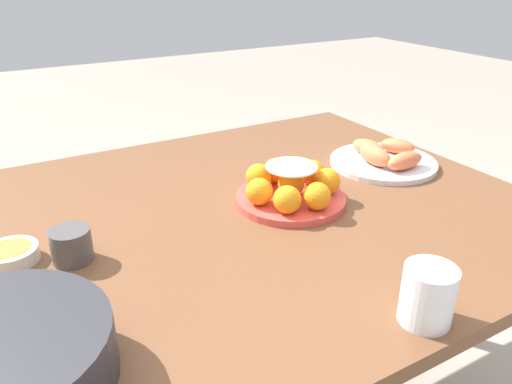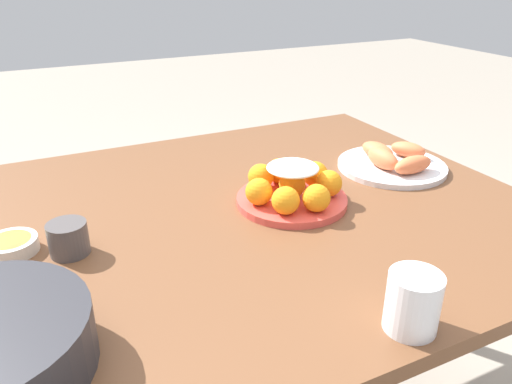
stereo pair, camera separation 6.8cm
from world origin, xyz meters
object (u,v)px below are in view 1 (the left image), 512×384
(cake_plate, at_px, (291,187))
(seafood_platter, at_px, (384,158))
(cup_near, at_px, (71,245))
(sauce_bowl, at_px, (11,254))
(cup_far, at_px, (428,295))
(dining_table, at_px, (221,251))

(cake_plate, bearing_deg, seafood_platter, -169.68)
(seafood_platter, bearing_deg, cup_near, 4.49)
(sauce_bowl, relative_size, seafood_platter, 0.35)
(cup_near, relative_size, cup_far, 0.78)
(sauce_bowl, bearing_deg, dining_table, 176.10)
(cup_far, bearing_deg, cup_near, -45.89)
(dining_table, bearing_deg, seafood_platter, -175.49)
(dining_table, bearing_deg, cup_near, 4.47)
(dining_table, xyz_separation_m, cup_near, (0.31, 0.02, 0.12))
(cup_near, bearing_deg, sauce_bowl, -27.74)
(cake_plate, relative_size, sauce_bowl, 2.53)
(cake_plate, xyz_separation_m, sauce_bowl, (0.57, -0.05, -0.02))
(sauce_bowl, xyz_separation_m, seafood_platter, (-0.91, -0.01, 0.01))
(cake_plate, relative_size, seafood_platter, 0.89)
(seafood_platter, xyz_separation_m, cup_far, (0.39, 0.50, 0.03))
(sauce_bowl, xyz_separation_m, cup_near, (-0.10, 0.05, 0.02))
(cup_near, bearing_deg, cake_plate, -179.71)
(sauce_bowl, distance_m, seafood_platter, 0.91)
(sauce_bowl, height_order, seafood_platter, seafood_platter)
(dining_table, height_order, cup_near, cup_near)
(dining_table, distance_m, seafood_platter, 0.52)
(dining_table, relative_size, cup_far, 14.92)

